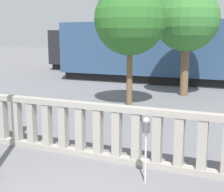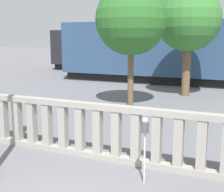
# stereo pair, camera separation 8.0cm
# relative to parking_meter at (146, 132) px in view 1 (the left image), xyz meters

# --- Properties ---
(balustrade) EXTENTS (12.32, 0.24, 1.38)m
(balustrade) POSITION_rel_parking_meter_xyz_m (-0.73, 0.83, -0.40)
(balustrade) COLOR #9E998E
(balustrade) RESTS_ON ground
(parking_meter) EXTENTS (0.15, 0.15, 1.38)m
(parking_meter) POSITION_rel_parking_meter_xyz_m (0.00, 0.00, 0.00)
(parking_meter) COLOR silver
(parking_meter) RESTS_ON ground
(train_far) EXTENTS (18.95, 3.16, 4.25)m
(train_far) POSITION_rel_parking_meter_xyz_m (-5.55, 20.21, 0.84)
(train_far) COLOR black
(train_far) RESTS_ON ground
(tree_left) EXTENTS (3.24, 3.24, 5.49)m
(tree_left) POSITION_rel_parking_meter_xyz_m (-1.15, 10.35, 2.75)
(tree_left) COLOR brown
(tree_left) RESTS_ON ground
(tree_right) EXTENTS (3.01, 3.01, 5.21)m
(tree_right) POSITION_rel_parking_meter_xyz_m (-2.86, 6.83, 2.60)
(tree_right) COLOR brown
(tree_right) RESTS_ON ground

